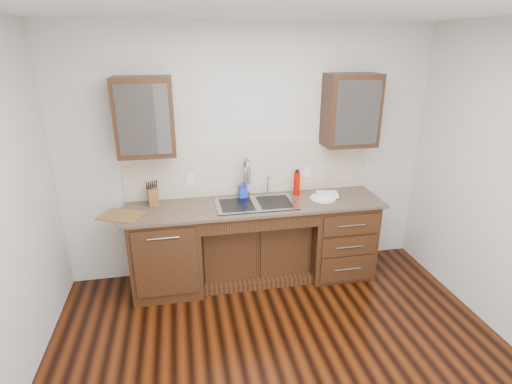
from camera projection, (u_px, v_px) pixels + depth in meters
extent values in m
cube|color=#401807|center=(289.00, 380.00, 3.21)|extent=(4.00, 3.50, 0.10)
cube|color=silver|center=(249.00, 154.00, 4.37)|extent=(4.00, 0.10, 2.70)
cube|color=#593014|center=(167.00, 251.00, 4.19)|extent=(0.70, 0.62, 0.88)
cube|color=#593014|center=(254.00, 246.00, 4.47)|extent=(1.20, 0.44, 0.70)
cube|color=#593014|center=(337.00, 235.00, 4.53)|extent=(0.70, 0.62, 0.88)
cube|color=#84705B|center=(256.00, 205.00, 4.18)|extent=(2.70, 0.65, 0.03)
cube|color=beige|center=(250.00, 168.00, 4.36)|extent=(2.70, 0.02, 0.59)
cube|color=#9E9EA5|center=(256.00, 212.00, 4.20)|extent=(0.84, 0.46, 0.19)
cylinder|color=#999993|center=(245.00, 180.00, 4.29)|extent=(0.04, 0.04, 0.40)
cylinder|color=#999993|center=(268.00, 185.00, 4.38)|extent=(0.02, 0.02, 0.24)
cube|color=#593014|center=(145.00, 117.00, 3.81)|extent=(0.55, 0.34, 0.75)
cube|color=#593014|center=(351.00, 110.00, 4.19)|extent=(0.55, 0.34, 0.75)
cube|color=white|center=(191.00, 179.00, 4.27)|extent=(0.08, 0.01, 0.12)
cube|color=white|center=(307.00, 172.00, 4.50)|extent=(0.08, 0.01, 0.12)
imported|color=#1C35E0|center=(243.00, 190.00, 4.30)|extent=(0.10, 0.10, 0.19)
cylinder|color=#B50900|center=(297.00, 184.00, 4.38)|extent=(0.09, 0.09, 0.26)
cylinder|color=white|center=(323.00, 198.00, 4.31)|extent=(0.34, 0.34, 0.02)
cube|color=beige|center=(327.00, 194.00, 4.34)|extent=(0.25, 0.21, 0.04)
cube|color=olive|center=(153.00, 195.00, 4.15)|extent=(0.12, 0.18, 0.18)
cube|color=#95622C|center=(121.00, 216.00, 3.87)|extent=(0.47, 0.41, 0.02)
imported|color=white|center=(138.00, 123.00, 3.82)|extent=(0.13, 0.13, 0.09)
imported|color=white|center=(157.00, 122.00, 3.85)|extent=(0.13, 0.13, 0.09)
imported|color=silver|center=(336.00, 116.00, 4.18)|extent=(0.14, 0.14, 0.09)
imported|color=silver|center=(360.00, 115.00, 4.22)|extent=(0.11, 0.11, 0.10)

